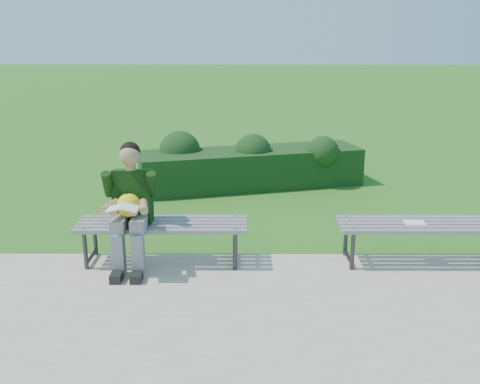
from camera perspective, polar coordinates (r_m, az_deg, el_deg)
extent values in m
plane|color=#20691A|center=(6.04, 0.00, -6.81)|extent=(80.00, 80.00, 0.00)
cube|color=beige|center=(4.48, -0.10, -15.56)|extent=(30.00, 3.50, 0.02)
cube|color=#133A0E|center=(8.69, 1.22, 2.56)|extent=(3.68, 1.77, 0.60)
sphere|color=#133A0E|center=(8.70, -6.43, 4.30)|extent=(0.82, 0.82, 0.67)
sphere|color=#133A0E|center=(8.62, 1.40, 4.28)|extent=(0.72, 0.72, 0.59)
sphere|color=#133A0E|center=(8.71, 8.82, 4.22)|extent=(0.64, 0.64, 0.52)
cube|color=slate|center=(5.55, -8.63, -4.16)|extent=(1.80, 0.08, 0.04)
cube|color=slate|center=(5.65, -8.48, -3.79)|extent=(1.80, 0.08, 0.04)
cube|color=slate|center=(5.74, -8.33, -3.43)|extent=(1.80, 0.08, 0.04)
cube|color=slate|center=(5.84, -8.18, -3.08)|extent=(1.80, 0.09, 0.04)
cube|color=slate|center=(5.94, -8.04, -2.75)|extent=(1.80, 0.09, 0.04)
cylinder|color=#2D2D30|center=(5.82, -16.17, -6.04)|extent=(0.04, 0.04, 0.41)
cylinder|color=#2D2D30|center=(6.16, -15.20, -4.70)|extent=(0.04, 0.04, 0.41)
cylinder|color=#2D2D30|center=(5.92, -15.81, -3.71)|extent=(0.04, 0.42, 0.04)
cylinder|color=#2D2D30|center=(6.04, -15.56, -6.63)|extent=(0.04, 0.42, 0.04)
cylinder|color=gray|center=(5.72, -16.41, -3.80)|extent=(0.02, 0.02, 0.01)
cylinder|color=gray|center=(6.09, -15.34, -2.45)|extent=(0.02, 0.02, 0.01)
cylinder|color=#2D2D30|center=(5.58, -0.53, -6.31)|extent=(0.04, 0.04, 0.41)
cylinder|color=#2D2D30|center=(5.94, -0.48, -4.90)|extent=(0.04, 0.04, 0.41)
cylinder|color=#2D2D30|center=(5.69, -0.51, -3.88)|extent=(0.04, 0.42, 0.04)
cylinder|color=#2D2D30|center=(5.82, -0.50, -6.91)|extent=(0.04, 0.42, 0.04)
cylinder|color=gray|center=(5.48, -0.54, -3.98)|extent=(0.02, 0.02, 0.01)
cylinder|color=gray|center=(5.87, -0.48, -2.57)|extent=(0.02, 0.02, 0.01)
cube|color=slate|center=(5.82, 19.64, -3.99)|extent=(1.80, 0.08, 0.04)
cube|color=slate|center=(5.91, 19.32, -3.65)|extent=(1.80, 0.08, 0.04)
cube|color=slate|center=(6.00, 19.01, -3.31)|extent=(1.80, 0.08, 0.04)
cube|color=slate|center=(6.09, 18.71, -2.98)|extent=(1.80, 0.09, 0.04)
cube|color=slate|center=(6.19, 18.42, -2.67)|extent=(1.80, 0.09, 0.04)
cylinder|color=#2D2D30|center=(5.70, 11.91, -6.19)|extent=(0.04, 0.04, 0.41)
cylinder|color=#2D2D30|center=(6.05, 11.21, -4.81)|extent=(0.04, 0.04, 0.41)
cylinder|color=#2D2D30|center=(5.81, 11.65, -3.81)|extent=(0.04, 0.42, 0.04)
cylinder|color=#2D2D30|center=(5.93, 11.47, -6.78)|extent=(0.04, 0.42, 0.04)
cylinder|color=gray|center=(5.60, 12.10, -3.90)|extent=(0.02, 0.02, 0.01)
cylinder|color=gray|center=(5.98, 11.31, -2.53)|extent=(0.02, 0.02, 0.01)
cube|color=slate|center=(5.64, -12.62, -3.12)|extent=(0.14, 0.42, 0.13)
cube|color=slate|center=(5.60, -10.62, -3.14)|extent=(0.14, 0.42, 0.13)
cube|color=slate|center=(5.58, -12.83, -6.54)|extent=(0.12, 0.13, 0.45)
cube|color=slate|center=(5.54, -10.81, -6.59)|extent=(0.12, 0.13, 0.45)
cube|color=black|center=(5.56, -12.94, -8.65)|extent=(0.11, 0.26, 0.09)
cube|color=black|center=(5.52, -10.90, -8.72)|extent=(0.11, 0.26, 0.09)
cube|color=black|center=(5.74, -11.35, -0.44)|extent=(0.40, 0.30, 0.59)
cylinder|color=#AB8157|center=(5.64, -11.58, 2.61)|extent=(0.10, 0.10, 0.08)
sphere|color=#AB8157|center=(5.59, -11.69, 3.86)|extent=(0.21, 0.21, 0.21)
sphere|color=black|center=(5.61, -11.65, 4.22)|extent=(0.21, 0.21, 0.21)
cylinder|color=black|center=(5.65, -13.92, 0.82)|extent=(0.10, 0.21, 0.30)
cylinder|color=black|center=(5.56, -9.32, 0.83)|extent=(0.10, 0.21, 0.30)
cylinder|color=#AB8157|center=(5.48, -13.74, -1.51)|extent=(0.14, 0.31, 0.08)
cylinder|color=#AB8157|center=(5.41, -10.24, -1.53)|extent=(0.14, 0.31, 0.08)
sphere|color=#AB8157|center=(5.32, -13.40, -2.04)|extent=(0.09, 0.09, 0.09)
sphere|color=#AB8157|center=(5.27, -11.29, -2.06)|extent=(0.09, 0.09, 0.09)
sphere|color=yellow|center=(5.54, -11.78, -1.40)|extent=(0.24, 0.24, 0.24)
cone|color=orange|center=(5.44, -12.01, -1.83)|extent=(0.07, 0.07, 0.07)
cone|color=black|center=(5.52, -11.99, -0.08)|extent=(0.03, 0.04, 0.08)
cone|color=black|center=(5.52, -11.66, -0.10)|extent=(0.03, 0.04, 0.06)
sphere|color=white|center=(5.45, -12.46, -1.41)|extent=(0.04, 0.04, 0.04)
sphere|color=white|center=(5.43, -11.54, -1.42)|extent=(0.04, 0.04, 0.04)
cube|color=white|center=(5.28, -13.22, -1.65)|extent=(0.15, 0.20, 0.05)
cube|color=white|center=(5.25, -11.63, -1.66)|extent=(0.15, 0.20, 0.05)
cube|color=white|center=(5.96, 18.12, -3.12)|extent=(0.22, 0.17, 0.01)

